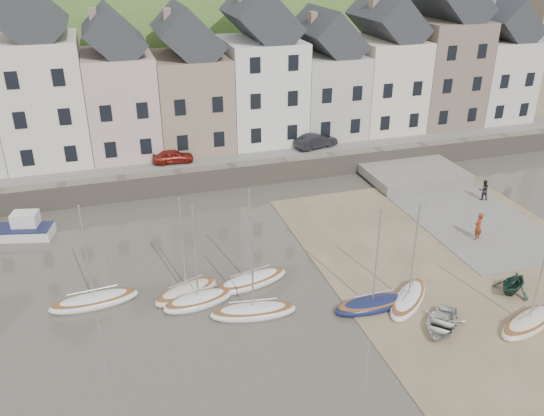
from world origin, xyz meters
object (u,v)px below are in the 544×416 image
object	(u,v)px
rowboat_white	(441,323)
rowboat_green	(513,283)
sailboat_0	(94,300)
car_left	(173,156)
person_dark	(484,190)
person_red	(478,226)
car_right	(316,141)

from	to	relation	value
rowboat_white	rowboat_green	bearing A→B (deg)	61.88
rowboat_green	sailboat_0	bearing A→B (deg)	-131.56
car_left	person_dark	bearing A→B (deg)	-113.87
person_red	rowboat_green	bearing A→B (deg)	46.95
sailboat_0	rowboat_white	size ratio (longest dim) A/B	1.99
person_red	person_dark	distance (m)	6.88
rowboat_green	person_red	xyz separation A→B (m)	(1.86, 5.93, 0.39)
sailboat_0	car_left	size ratio (longest dim) A/B	1.90
sailboat_0	rowboat_green	distance (m)	23.66
person_dark	car_left	world-z (taller)	car_left
car_left	car_right	world-z (taller)	car_right
sailboat_0	person_red	world-z (taller)	sailboat_0
rowboat_white	rowboat_green	size ratio (longest dim) A/B	1.32
person_red	car_left	bearing A→B (deg)	-68.27
sailboat_0	rowboat_white	distance (m)	18.77
person_dark	car_right	size ratio (longest dim) A/B	0.42
rowboat_white	person_red	size ratio (longest dim) A/B	1.64
rowboat_white	rowboat_green	xyz separation A→B (m)	(5.76, 1.71, 0.30)
rowboat_green	person_red	bearing A→B (deg)	135.61
rowboat_white	car_right	distance (m)	24.29
sailboat_0	person_dark	xyz separation A→B (m)	(29.09, 5.32, 0.67)
rowboat_white	car_left	size ratio (longest dim) A/B	0.96
rowboat_white	car_right	size ratio (longest dim) A/B	0.81
sailboat_0	rowboat_white	xyz separation A→B (m)	(17.14, -7.66, 0.13)
rowboat_green	person_dark	world-z (taller)	person_dark
person_dark	car_left	size ratio (longest dim) A/B	0.49
car_right	person_red	bearing A→B (deg)	-176.71
rowboat_green	car_left	world-z (taller)	car_left
rowboat_green	rowboat_white	bearing A→B (deg)	-100.45
rowboat_green	car_right	bearing A→B (deg)	161.55
person_red	car_right	distance (m)	17.30
rowboat_white	rowboat_green	distance (m)	6.01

